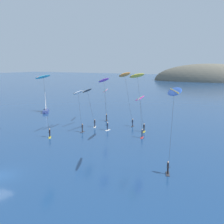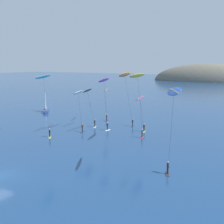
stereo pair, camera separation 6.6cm
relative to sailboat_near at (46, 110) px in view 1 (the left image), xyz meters
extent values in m
plane|color=navy|center=(26.82, -36.07, -0.64)|extent=(600.00, 600.00, 0.00)
ellipsoid|color=#7A705B|center=(6.77, 162.88, -0.64)|extent=(75.25, 26.45, 22.08)
ellipsoid|color=#6B6656|center=(10.91, 157.73, -0.64)|extent=(84.44, 25.82, 26.34)
cube|color=navy|center=(-0.19, 0.24, -0.29)|extent=(4.12, 4.60, 0.70)
cone|color=navy|center=(1.33, -1.62, -0.29)|extent=(1.88, 2.09, 0.67)
cylinder|color=#B2B2B7|center=(0.00, 0.00, 2.56)|extent=(0.12, 0.12, 5.00)
pyramid|color=white|center=(-0.57, 0.70, 2.38)|extent=(1.20, 1.44, 4.25)
cylinder|color=#A5A5AD|center=(-0.57, 0.70, 0.31)|extent=(1.20, 1.44, 0.08)
cube|color=#2D2D33|center=(44.47, -24.96, -0.60)|extent=(0.93, 1.54, 0.08)
cylinder|color=black|center=(44.47, -24.96, -0.16)|extent=(0.22, 0.22, 0.80)
cube|color=black|center=(44.47, -24.96, 0.54)|extent=(0.34, 0.39, 0.60)
sphere|color=tan|center=(44.47, -24.96, 0.96)|extent=(0.22, 0.22, 0.22)
cylinder|color=black|center=(44.64, -25.26, 0.42)|extent=(0.50, 0.30, 0.04)
ellipsoid|color=blue|center=(45.58, -27.00, 10.00)|extent=(3.65, 5.17, 0.96)
cylinder|color=gold|center=(45.58, -27.00, 10.05)|extent=(2.48, 4.37, 0.16)
cylinder|color=#333338|center=(45.11, -26.13, 5.16)|extent=(0.98, 1.76, 9.48)
cube|color=yellow|center=(19.53, -19.34, -0.60)|extent=(1.28, 1.40, 0.08)
cylinder|color=black|center=(19.53, -19.34, -0.16)|extent=(0.22, 0.22, 0.80)
cube|color=black|center=(19.53, -19.34, 0.54)|extent=(0.32, 0.39, 0.60)
sphere|color=tan|center=(19.53, -19.34, 0.96)|extent=(0.22, 0.22, 0.22)
cylinder|color=black|center=(19.68, -19.66, 0.42)|extent=(0.52, 0.26, 0.04)
ellipsoid|color=#23B2C6|center=(20.39, -21.26, 10.71)|extent=(3.93, 6.37, 0.81)
cylinder|color=#DB4C38|center=(20.39, -21.26, 10.76)|extent=(2.59, 5.54, 0.16)
cylinder|color=#333338|center=(20.03, -20.46, 5.52)|extent=(0.75, 1.63, 10.20)
cube|color=silver|center=(21.99, -7.99, -0.60)|extent=(1.05, 1.52, 0.08)
cylinder|color=black|center=(21.99, -7.99, -0.16)|extent=(0.22, 0.22, 0.80)
cube|color=black|center=(21.99, -7.99, 0.54)|extent=(0.29, 0.38, 0.60)
sphere|color=#9E7051|center=(21.99, -7.99, 0.96)|extent=(0.22, 0.22, 0.22)
cylinder|color=black|center=(22.09, -8.33, 0.42)|extent=(0.54, 0.20, 0.04)
ellipsoid|color=black|center=(23.36, -12.48, 7.75)|extent=(2.47, 5.09, 0.80)
cylinder|color=white|center=(23.36, -12.48, 7.80)|extent=(1.54, 4.59, 0.16)
cylinder|color=#333338|center=(22.72, -10.41, 4.04)|extent=(1.30, 4.18, 7.24)
cube|color=#2D2D33|center=(28.70, -3.16, -0.60)|extent=(0.78, 1.55, 0.08)
cylinder|color=#192338|center=(28.70, -3.16, -0.16)|extent=(0.22, 0.22, 0.80)
cube|color=#192338|center=(28.70, -3.16, 0.54)|extent=(0.24, 0.36, 0.60)
sphere|color=tan|center=(28.70, -3.16, 0.96)|extent=(0.22, 0.22, 0.22)
cylinder|color=black|center=(28.74, -3.50, 0.42)|extent=(0.55, 0.10, 0.04)
ellipsoid|color=orange|center=(29.23, -7.92, 10.80)|extent=(1.83, 5.49, 1.07)
cylinder|color=#0F7FE5|center=(29.23, -7.92, 10.85)|extent=(0.72, 5.11, 0.16)
cylinder|color=#333338|center=(28.98, -5.71, 5.56)|extent=(0.52, 4.44, 10.29)
cube|color=#2D2D33|center=(20.61, -0.93, -0.60)|extent=(0.71, 1.55, 0.08)
cylinder|color=black|center=(20.61, -0.93, -0.16)|extent=(0.22, 0.22, 0.80)
cube|color=black|center=(20.61, -0.93, 0.54)|extent=(0.33, 0.39, 0.60)
sphere|color=beige|center=(20.61, -0.93, 0.96)|extent=(0.22, 0.22, 0.22)
cylinder|color=black|center=(20.76, -1.24, 0.42)|extent=(0.51, 0.27, 0.04)
ellipsoid|color=pink|center=(21.48, -2.75, 6.87)|extent=(3.35, 5.31, 0.87)
cylinder|color=#14895B|center=(21.48, -2.75, 6.92)|extent=(2.34, 4.64, 0.16)
cylinder|color=#333338|center=(21.12, -1.99, 3.59)|extent=(0.75, 1.53, 6.35)
cube|color=#2D2D33|center=(22.29, -12.89, -0.60)|extent=(0.73, 1.55, 0.08)
cylinder|color=black|center=(22.29, -12.89, -0.16)|extent=(0.22, 0.22, 0.80)
cube|color=black|center=(22.29, -12.89, 0.54)|extent=(0.30, 0.39, 0.60)
sphere|color=#9E7051|center=(22.29, -12.89, 0.96)|extent=(0.22, 0.22, 0.22)
cylinder|color=black|center=(22.40, -13.22, 0.42)|extent=(0.54, 0.21, 0.04)
ellipsoid|color=white|center=(22.96, -14.93, 7.56)|extent=(2.43, 4.68, 0.91)
cylinder|color=black|center=(22.96, -14.93, 7.61)|extent=(1.50, 4.19, 0.16)
cylinder|color=#333338|center=(22.68, -14.08, 3.94)|extent=(0.59, 1.74, 7.05)
cube|color=yellow|center=(32.90, -6.42, -0.60)|extent=(0.83, 1.55, 0.08)
cylinder|color=black|center=(32.90, -6.42, -0.16)|extent=(0.22, 0.22, 0.80)
cube|color=black|center=(32.90, -6.42, 0.54)|extent=(0.21, 0.35, 0.60)
sphere|color=tan|center=(32.90, -6.42, 0.96)|extent=(0.22, 0.22, 0.22)
cylinder|color=black|center=(32.91, -6.77, 0.42)|extent=(0.55, 0.06, 0.04)
ellipsoid|color=yellow|center=(33.00, -10.19, 10.79)|extent=(1.46, 6.27, 0.98)
cylinder|color=#1432E0|center=(33.00, -10.19, 10.84)|extent=(0.33, 5.92, 0.16)
cylinder|color=#333338|center=(32.96, -8.48, 5.55)|extent=(0.12, 3.44, 10.28)
cube|color=silver|center=(25.88, -9.06, -0.60)|extent=(0.46, 1.52, 0.08)
cylinder|color=#192338|center=(25.88, -9.06, -0.16)|extent=(0.22, 0.22, 0.80)
cube|color=#192338|center=(25.88, -9.06, 0.54)|extent=(0.27, 0.37, 0.60)
sphere|color=beige|center=(25.88, -9.06, 0.96)|extent=(0.22, 0.22, 0.22)
cylinder|color=black|center=(25.96, -9.41, 0.42)|extent=(0.55, 0.15, 0.04)
ellipsoid|color=purple|center=(26.29, -11.02, 9.79)|extent=(2.31, 5.01, 0.98)
cylinder|color=#7ACC42|center=(26.29, -11.02, 9.84)|extent=(1.09, 4.53, 0.16)
cylinder|color=#333338|center=(26.12, -10.21, 5.06)|extent=(0.36, 1.64, 9.28)
cube|color=red|center=(34.47, -10.78, -0.60)|extent=(0.80, 1.55, 0.08)
cylinder|color=#192338|center=(34.47, -10.78, -0.16)|extent=(0.22, 0.22, 0.80)
cube|color=#192338|center=(34.47, -10.78, 0.54)|extent=(0.29, 0.38, 0.60)
sphere|color=tan|center=(34.47, -10.78, 0.96)|extent=(0.22, 0.22, 0.22)
cylinder|color=black|center=(34.57, -11.11, 0.42)|extent=(0.54, 0.20, 0.04)
ellipsoid|color=#D62D9E|center=(35.56, -14.33, 7.25)|extent=(2.87, 5.29, 0.84)
cylinder|color=#28D160|center=(35.56, -14.33, 7.30)|extent=(1.58, 4.67, 0.16)
cylinder|color=#333338|center=(35.07, -12.72, 3.79)|extent=(1.02, 3.24, 6.74)
camera|label=1|loc=(55.39, -57.09, 13.13)|focal=45.00mm
camera|label=2|loc=(55.45, -57.06, 13.13)|focal=45.00mm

